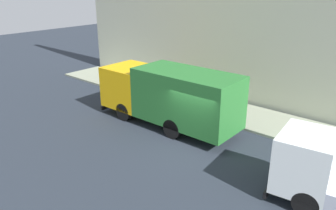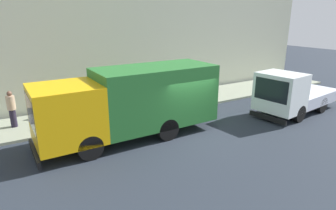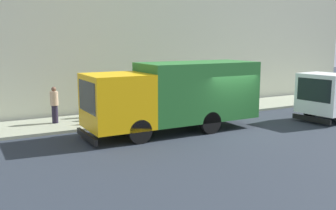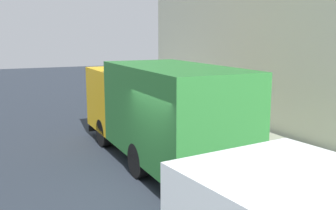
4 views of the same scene
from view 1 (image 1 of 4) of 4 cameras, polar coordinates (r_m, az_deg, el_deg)
ground at (r=15.64m, az=4.24°, el=-6.86°), size 80.00×80.00×0.00m
sidewalk at (r=19.25m, az=12.54°, el=-1.66°), size 3.32×30.00×0.13m
building_facade at (r=19.84m, az=17.08°, el=16.80°), size 0.50×30.00×12.35m
large_utility_truck at (r=17.09m, az=0.11°, el=1.85°), size 2.56×7.97×3.08m
pedestrian_walking at (r=20.81m, az=2.83°, el=3.45°), size 0.41×0.41×1.75m
pedestrian_standing at (r=22.83m, az=-2.31°, el=4.99°), size 0.51×0.51×1.75m
pedestrian_third at (r=21.68m, az=3.36°, el=4.07°), size 0.50×0.50×1.71m
traffic_cone_orange at (r=21.63m, az=-1.93°, el=2.31°), size 0.39×0.39×0.55m
street_sign_post at (r=17.99m, az=8.59°, el=2.35°), size 0.44×0.08×2.55m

